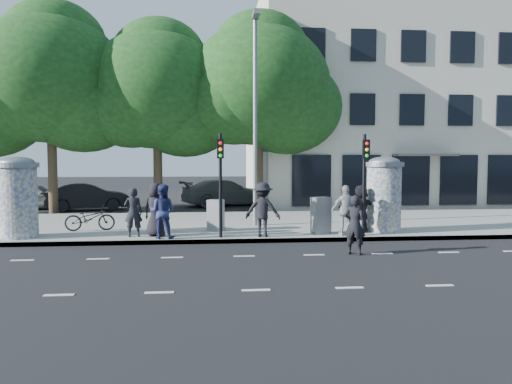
{
  "coord_description": "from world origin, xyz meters",
  "views": [
    {
      "loc": [
        -0.96,
        -12.41,
        2.78
      ],
      "look_at": [
        0.53,
        3.5,
        1.66
      ],
      "focal_mm": 35.0,
      "sensor_mm": 36.0,
      "label": 1
    }
  ],
  "objects": [
    {
      "name": "sidewalk",
      "position": [
        0.0,
        7.5,
        0.07
      ],
      "size": [
        40.0,
        8.0,
        0.15
      ],
      "primitive_type": "cube",
      "color": "gray",
      "rests_on": "ground"
    },
    {
      "name": "traffic_pole_near",
      "position": [
        -0.6,
        3.79,
        2.23
      ],
      "size": [
        0.22,
        0.31,
        3.4
      ],
      "color": "black",
      "rests_on": "sidewalk"
    },
    {
      "name": "lane_dash_near",
      "position": [
        0.0,
        -2.2,
        0.0
      ],
      "size": [
        32.0,
        0.12,
        0.01
      ],
      "primitive_type": "cube",
      "color": "silver",
      "rests_on": "ground"
    },
    {
      "name": "ped_d",
      "position": [
        0.8,
        3.91,
        1.05
      ],
      "size": [
        1.29,
        0.93,
        1.8
      ],
      "primitive_type": "imported",
      "rotation": [
        0.0,
        0.0,
        2.89
      ],
      "color": "black",
      "rests_on": "sidewalk"
    },
    {
      "name": "ped_f",
      "position": [
        4.29,
        4.45,
        0.99
      ],
      "size": [
        1.64,
        0.87,
        1.68
      ],
      "primitive_type": "imported",
      "rotation": [
        0.0,
        0.0,
        3.35
      ],
      "color": "black",
      "rests_on": "sidewalk"
    },
    {
      "name": "car_left",
      "position": [
        -10.3,
        15.12,
        0.69
      ],
      "size": [
        2.12,
        4.24,
        1.39
      ],
      "primitive_type": "imported",
      "rotation": [
        0.0,
        0.0,
        1.69
      ],
      "color": "#595D61",
      "rests_on": "ground"
    },
    {
      "name": "ped_e",
      "position": [
        3.6,
        3.85,
        1.0
      ],
      "size": [
        1.01,
        0.59,
        1.7
      ],
      "primitive_type": "imported",
      "rotation": [
        0.0,
        0.0,
        3.11
      ],
      "color": "#9C9C9F",
      "rests_on": "sidewalk"
    },
    {
      "name": "man_road",
      "position": [
        3.16,
        1.38,
        0.85
      ],
      "size": [
        0.74,
        0.67,
        1.7
      ],
      "primitive_type": "imported",
      "rotation": [
        0.0,
        0.0,
        2.61
      ],
      "color": "black",
      "rests_on": "ground"
    },
    {
      "name": "ped_b",
      "position": [
        -3.47,
        4.31,
        0.96
      ],
      "size": [
        0.62,
        0.44,
        1.62
      ],
      "primitive_type": "imported",
      "rotation": [
        0.0,
        0.0,
        3.23
      ],
      "color": "black",
      "rests_on": "sidewalk"
    },
    {
      "name": "cabinet_left",
      "position": [
        -0.74,
        5.39,
        0.71
      ],
      "size": [
        0.65,
        0.58,
        1.12
      ],
      "primitive_type": "cube",
      "rotation": [
        0.0,
        0.0,
        -0.43
      ],
      "color": "gray",
      "rests_on": "sidewalk"
    },
    {
      "name": "ground",
      "position": [
        0.0,
        0.0,
        0.0
      ],
      "size": [
        120.0,
        120.0,
        0.0
      ],
      "primitive_type": "plane",
      "color": "black",
      "rests_on": "ground"
    },
    {
      "name": "traffic_pole_far",
      "position": [
        4.2,
        3.79,
        2.23
      ],
      "size": [
        0.22,
        0.31,
        3.4
      ],
      "color": "black",
      "rests_on": "sidewalk"
    },
    {
      "name": "tree_center",
      "position": [
        1.5,
        12.3,
        6.31
      ],
      "size": [
        7.0,
        7.0,
        9.3
      ],
      "color": "#38281C",
      "rests_on": "ground"
    },
    {
      "name": "ad_column_left",
      "position": [
        -7.2,
        4.5,
        1.54
      ],
      "size": [
        1.36,
        1.36,
        2.65
      ],
      "color": "beige",
      "rests_on": "sidewalk"
    },
    {
      "name": "ad_column_right",
      "position": [
        5.2,
        4.7,
        1.54
      ],
      "size": [
        1.36,
        1.36,
        2.65
      ],
      "color": "beige",
      "rests_on": "sidewalk"
    },
    {
      "name": "tree_mid_left",
      "position": [
        -8.5,
        12.5,
        6.5
      ],
      "size": [
        7.2,
        7.2,
        9.57
      ],
      "color": "#38281C",
      "rests_on": "ground"
    },
    {
      "name": "bicycle",
      "position": [
        -5.23,
        5.79,
        0.6
      ],
      "size": [
        0.83,
        1.79,
        0.91
      ],
      "primitive_type": "imported",
      "rotation": [
        0.0,
        0.0,
        1.71
      ],
      "color": "black",
      "rests_on": "sidewalk"
    },
    {
      "name": "street_lamp",
      "position": [
        0.8,
        6.63,
        4.79
      ],
      "size": [
        0.25,
        0.93,
        8.0
      ],
      "color": "slate",
      "rests_on": "sidewalk"
    },
    {
      "name": "ped_c",
      "position": [
        -2.49,
        3.85,
        1.03
      ],
      "size": [
        0.98,
        0.84,
        1.76
      ],
      "primitive_type": "imported",
      "rotation": [
        0.0,
        0.0,
        2.92
      ],
      "color": "navy",
      "rests_on": "sidewalk"
    },
    {
      "name": "tree_near_left",
      "position": [
        -3.5,
        12.7,
        6.06
      ],
      "size": [
        6.8,
        6.8,
        8.97
      ],
      "color": "#38281C",
      "rests_on": "ground"
    },
    {
      "name": "ped_a",
      "position": [
        -2.72,
        4.27,
        1.04
      ],
      "size": [
        1.02,
        0.84,
        1.79
      ],
      "primitive_type": "imported",
      "rotation": [
        0.0,
        0.0,
        2.78
      ],
      "color": "black",
      "rests_on": "sidewalk"
    },
    {
      "name": "car_mid",
      "position": [
        -7.29,
        14.28,
        0.7
      ],
      "size": [
        2.55,
        4.47,
        1.39
      ],
      "primitive_type": "imported",
      "rotation": [
        0.0,
        0.0,
        1.84
      ],
      "color": "black",
      "rests_on": "ground"
    },
    {
      "name": "car_right",
      "position": [
        -0.01,
        16.27,
        0.74
      ],
      "size": [
        3.52,
        5.51,
        1.49
      ],
      "primitive_type": "imported",
      "rotation": [
        0.0,
        0.0,
        1.88
      ],
      "color": "slate",
      "rests_on": "ground"
    },
    {
      "name": "curb",
      "position": [
        0.0,
        3.55,
        0.07
      ],
      "size": [
        40.0,
        0.1,
        0.16
      ],
      "primitive_type": "cube",
      "color": "slate",
      "rests_on": "ground"
    },
    {
      "name": "building",
      "position": [
        12.0,
        19.99,
        5.99
      ],
      "size": [
        20.3,
        15.85,
        12.0
      ],
      "color": "#BEB59F",
      "rests_on": "ground"
    },
    {
      "name": "cabinet_right",
      "position": [
        2.86,
        4.39,
        0.78
      ],
      "size": [
        0.71,
        0.6,
        1.26
      ],
      "primitive_type": "cube",
      "rotation": [
        0.0,
        0.0,
        0.31
      ],
      "color": "slate",
      "rests_on": "sidewalk"
    },
    {
      "name": "lane_dash_far",
      "position": [
        0.0,
        1.4,
        0.0
      ],
      "size": [
        32.0,
        0.12,
        0.01
      ],
      "primitive_type": "cube",
      "color": "silver",
      "rests_on": "ground"
    }
  ]
}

